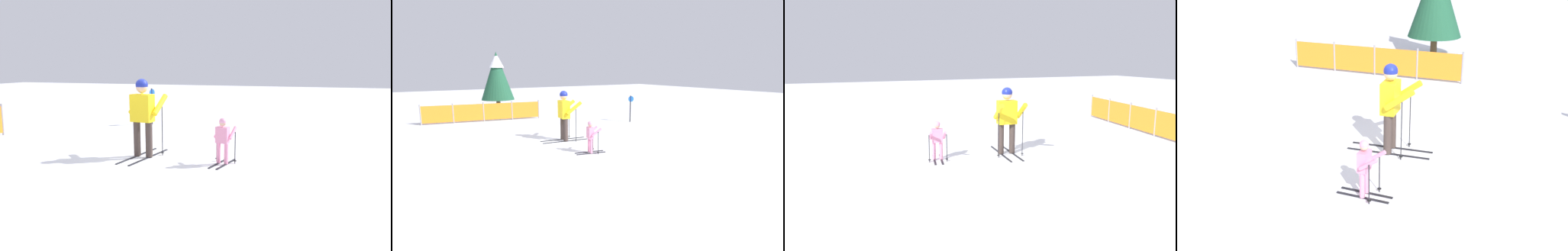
{
  "view_description": "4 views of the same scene",
  "coord_description": "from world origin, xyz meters",
  "views": [
    {
      "loc": [
        -7.8,
        -3.95,
        2.12
      ],
      "look_at": [
        0.25,
        -1.36,
        0.76
      ],
      "focal_mm": 35.0,
      "sensor_mm": 36.0,
      "label": 1
    },
    {
      "loc": [
        -4.91,
        -9.77,
        2.57
      ],
      "look_at": [
        0.24,
        -1.44,
        0.74
      ],
      "focal_mm": 28.0,
      "sensor_mm": 36.0,
      "label": 2
    },
    {
      "loc": [
        9.07,
        -4.56,
        2.65
      ],
      "look_at": [
        0.33,
        -1.05,
        0.89
      ],
      "focal_mm": 35.0,
      "sensor_mm": 36.0,
      "label": 3
    },
    {
      "loc": [
        1.58,
        -9.08,
        4.02
      ],
      "look_at": [
        -0.1,
        -1.22,
        0.94
      ],
      "focal_mm": 45.0,
      "sensor_mm": 36.0,
      "label": 4
    }
  ],
  "objects": [
    {
      "name": "ground_plane",
      "position": [
        0.0,
        0.0,
        0.0
      ],
      "size": [
        60.0,
        60.0,
        0.0
      ],
      "primitive_type": "plane",
      "color": "white"
    },
    {
      "name": "safety_fence",
      "position": [
        -1.48,
        5.51,
        0.48
      ],
      "size": [
        5.48,
        0.92,
        0.96
      ],
      "rotation": [
        0.0,
        0.0,
        -0.16
      ],
      "color": "gray",
      "rests_on": "ground_plane"
    },
    {
      "name": "skier_adult",
      "position": [
        0.05,
        -0.16,
        1.08
      ],
      "size": [
        1.73,
        0.81,
        1.8
      ],
      "rotation": [
        0.0,
        0.0,
        -0.11
      ],
      "color": "black",
      "rests_on": "ground_plane"
    },
    {
      "name": "skier_child",
      "position": [
        -0.04,
        -2.06,
        0.58
      ],
      "size": [
        0.97,
        0.5,
        1.0
      ],
      "rotation": [
        0.0,
        0.0,
        -0.19
      ],
      "color": "black",
      "rests_on": "ground_plane"
    }
  ]
}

